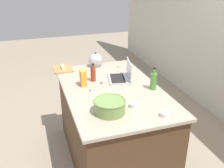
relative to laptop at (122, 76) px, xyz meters
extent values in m
plane|color=gray|center=(0.19, -0.18, -0.95)|extent=(12.00, 12.00, 0.00)
cube|color=#4C331E|center=(0.19, -0.18, -0.51)|extent=(1.53, 0.92, 0.87)
cube|color=tan|center=(0.19, -0.18, -0.06)|extent=(1.59, 0.98, 0.03)
cube|color=#B7B7BC|center=(-0.01, -0.04, -0.04)|extent=(0.35, 0.28, 0.02)
cube|color=black|center=(-0.01, -0.05, -0.03)|extent=(0.30, 0.21, 0.00)
cube|color=#B7B7BC|center=(0.02, 0.07, 0.07)|extent=(0.29, 0.08, 0.20)
cube|color=silver|center=(0.02, 0.07, 0.07)|extent=(0.26, 0.06, 0.18)
cylinder|color=#72934C|center=(0.64, -0.35, 0.01)|extent=(0.27, 0.27, 0.11)
cylinder|color=black|center=(0.64, -0.35, 0.02)|extent=(0.22, 0.22, 0.10)
torus|color=#72934C|center=(0.64, -0.35, 0.07)|extent=(0.28, 0.28, 0.02)
cylinder|color=maroon|center=(-0.07, -0.31, 0.03)|extent=(0.06, 0.06, 0.15)
cylinder|color=maroon|center=(-0.07, -0.31, 0.12)|extent=(0.02, 0.02, 0.04)
cylinder|color=black|center=(-0.07, -0.31, 0.15)|extent=(0.03, 0.03, 0.01)
cylinder|color=#4C8C38|center=(0.33, 0.22, 0.04)|extent=(0.07, 0.07, 0.17)
cylinder|color=#4C8C38|center=(0.33, 0.22, 0.15)|extent=(0.03, 0.03, 0.05)
cylinder|color=black|center=(0.33, 0.22, 0.18)|extent=(0.03, 0.03, 0.01)
cylinder|color=#ADADB2|center=(-0.50, -0.17, -0.04)|extent=(0.13, 0.13, 0.01)
sphere|color=#ADADB2|center=(-0.50, -0.17, 0.03)|extent=(0.18, 0.18, 0.18)
cone|color=#ADADB2|center=(-0.41, -0.17, 0.05)|extent=(0.08, 0.03, 0.07)
sphere|color=black|center=(-0.50, -0.17, 0.13)|extent=(0.02, 0.02, 0.02)
cube|color=#AD7F4C|center=(-0.52, -0.58, -0.04)|extent=(0.27, 0.23, 0.02)
cube|color=#F4E58C|center=(-0.51, -0.58, -0.01)|extent=(0.11, 0.04, 0.04)
cylinder|color=white|center=(0.85, 0.08, -0.03)|extent=(0.08, 0.08, 0.04)
cylinder|color=white|center=(0.62, -0.12, -0.03)|extent=(0.07, 0.07, 0.04)
cube|color=gold|center=(0.02, -0.44, 0.04)|extent=(0.09, 0.06, 0.17)
sphere|color=blue|center=(0.18, -0.41, -0.04)|extent=(0.02, 0.02, 0.02)
sphere|color=blue|center=(-0.37, -0.32, -0.04)|extent=(0.02, 0.02, 0.02)
sphere|color=yellow|center=(0.59, -0.41, -0.04)|extent=(0.02, 0.02, 0.02)
sphere|color=red|center=(-0.22, -0.30, -0.04)|extent=(0.02, 0.02, 0.02)
sphere|color=yellow|center=(0.72, -0.25, -0.04)|extent=(0.02, 0.02, 0.02)
sphere|color=#CC3399|center=(-0.14, -0.43, -0.04)|extent=(0.02, 0.02, 0.02)
sphere|color=orange|center=(-0.38, 0.09, -0.04)|extent=(0.02, 0.02, 0.02)
sphere|color=red|center=(0.04, -0.25, -0.04)|extent=(0.02, 0.02, 0.02)
camera|label=1|loc=(2.53, -0.95, 1.12)|focal=42.05mm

